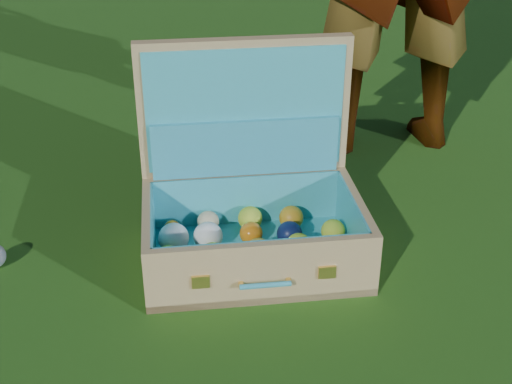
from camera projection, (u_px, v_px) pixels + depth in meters
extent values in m
plane|color=#215114|center=(247.00, 244.00, 2.02)|extent=(60.00, 60.00, 0.00)
cube|color=tan|center=(254.00, 258.00, 1.94)|extent=(0.65, 0.49, 0.02)
cube|color=tan|center=(264.00, 274.00, 1.74)|extent=(0.58, 0.14, 0.17)
cube|color=tan|center=(246.00, 201.00, 2.06)|extent=(0.58, 0.14, 0.17)
cube|color=tan|center=(148.00, 242.00, 1.87)|extent=(0.09, 0.34, 0.17)
cube|color=tan|center=(356.00, 227.00, 1.94)|extent=(0.09, 0.34, 0.17)
cube|color=teal|center=(254.00, 254.00, 1.93)|extent=(0.60, 0.44, 0.01)
cube|color=teal|center=(263.00, 267.00, 1.75)|extent=(0.53, 0.11, 0.15)
cube|color=teal|center=(246.00, 200.00, 2.05)|extent=(0.53, 0.11, 0.15)
cube|color=teal|center=(153.00, 238.00, 1.87)|extent=(0.07, 0.34, 0.15)
cube|color=teal|center=(352.00, 224.00, 1.93)|extent=(0.07, 0.34, 0.15)
cube|color=tan|center=(244.00, 107.00, 1.95)|extent=(0.58, 0.15, 0.39)
cube|color=teal|center=(245.00, 110.00, 1.93)|extent=(0.53, 0.12, 0.35)
cube|color=#38A1B8|center=(246.00, 148.00, 1.98)|extent=(0.51, 0.12, 0.16)
cube|color=#F2C659|center=(201.00, 282.00, 1.71)|extent=(0.04, 0.02, 0.03)
cube|color=#F2C659|center=(327.00, 272.00, 1.75)|extent=(0.04, 0.02, 0.03)
cylinder|color=#38A1B8|center=(265.00, 285.00, 1.73)|extent=(0.13, 0.04, 0.01)
cube|color=#F2C659|center=(241.00, 285.00, 1.73)|extent=(0.01, 0.02, 0.01)
cube|color=#F2C659|center=(288.00, 282.00, 1.74)|extent=(0.01, 0.02, 0.01)
sphere|color=#0D1844|center=(175.00, 280.00, 1.77)|extent=(0.06, 0.06, 0.06)
sphere|color=#C5D834|center=(216.00, 273.00, 1.80)|extent=(0.06, 0.06, 0.06)
sphere|color=orange|center=(263.00, 272.00, 1.81)|extent=(0.06, 0.06, 0.06)
sphere|color=white|center=(302.00, 270.00, 1.82)|extent=(0.05, 0.05, 0.05)
sphere|color=beige|center=(350.00, 262.00, 1.82)|extent=(0.08, 0.08, 0.08)
sphere|color=#C5D834|center=(168.00, 257.00, 1.86)|extent=(0.06, 0.06, 0.06)
sphere|color=#C5D834|center=(213.00, 255.00, 1.86)|extent=(0.07, 0.07, 0.07)
sphere|color=orange|center=(259.00, 250.00, 1.88)|extent=(0.07, 0.07, 0.07)
sphere|color=#C5D834|center=(299.00, 246.00, 1.90)|extent=(0.07, 0.07, 0.07)
sphere|color=red|center=(337.00, 248.00, 1.92)|extent=(0.04, 0.04, 0.04)
sphere|color=white|center=(174.00, 238.00, 1.92)|extent=(0.08, 0.08, 0.08)
sphere|color=white|center=(208.00, 236.00, 1.93)|extent=(0.08, 0.08, 0.08)
sphere|color=orange|center=(251.00, 233.00, 1.96)|extent=(0.06, 0.06, 0.06)
sphere|color=#0D1844|center=(290.00, 234.00, 1.95)|extent=(0.07, 0.07, 0.07)
sphere|color=#C5D834|center=(333.00, 231.00, 1.97)|extent=(0.07, 0.07, 0.07)
sphere|color=orange|center=(172.00, 229.00, 2.00)|extent=(0.05, 0.05, 0.05)
sphere|color=beige|center=(208.00, 222.00, 2.02)|extent=(0.06, 0.06, 0.06)
sphere|color=#C5D834|center=(250.00, 218.00, 2.03)|extent=(0.07, 0.07, 0.07)
sphere|color=orange|center=(291.00, 218.00, 2.03)|extent=(0.07, 0.07, 0.07)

